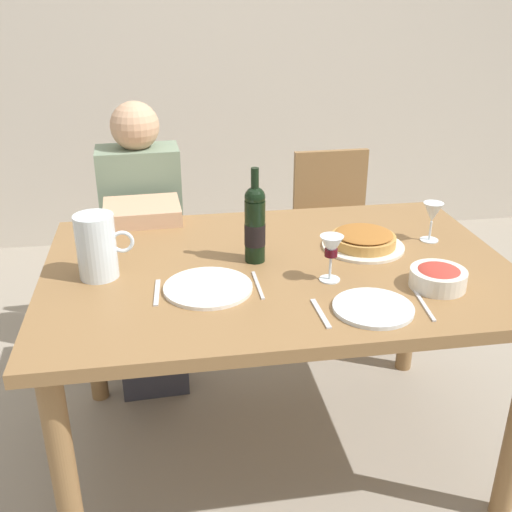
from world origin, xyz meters
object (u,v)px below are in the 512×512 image
at_px(wine_glass_right_diner, 331,249).
at_px(wine_glass_left_diner, 432,214).
at_px(chair_right, 334,232).
at_px(chair_left, 145,242).
at_px(baked_tart, 363,240).
at_px(water_pitcher, 97,250).
at_px(diner_left, 144,237).
at_px(dining_table, 278,289).
at_px(dinner_plate_left_setting, 208,288).
at_px(salad_bowl, 438,277).
at_px(wine_bottle, 255,224).
at_px(dinner_plate_right_setting, 373,308).

bearing_deg(wine_glass_right_diner, wine_glass_left_diner, 29.67).
bearing_deg(chair_right, chair_left, -2.61).
distance_m(baked_tart, chair_right, 0.84).
xyz_separation_m(water_pitcher, diner_left, (0.12, 0.65, -0.23)).
xyz_separation_m(wine_glass_right_diner, diner_left, (-0.58, 0.79, -0.25)).
bearing_deg(dining_table, dinner_plate_left_setting, -149.54).
bearing_deg(salad_bowl, wine_glass_right_diner, 162.51).
relative_size(dining_table, wine_bottle, 4.79).
xyz_separation_m(salad_bowl, wine_glass_left_diner, (0.13, 0.34, 0.07)).
distance_m(wine_bottle, chair_left, 1.01).
bearing_deg(wine_bottle, water_pitcher, -175.33).
distance_m(wine_bottle, salad_bowl, 0.58).
distance_m(baked_tart, dinner_plate_left_setting, 0.60).
bearing_deg(salad_bowl, dinner_plate_right_setting, -156.25).
bearing_deg(chair_left, dinner_plate_left_setting, 99.29).
bearing_deg(wine_glass_right_diner, dinner_plate_left_setting, -179.48).
height_order(water_pitcher, dinner_plate_left_setting, water_pitcher).
relative_size(dining_table, wine_glass_left_diner, 10.70).
relative_size(wine_glass_right_diner, dinner_plate_left_setting, 0.55).
relative_size(dinner_plate_right_setting, chair_left, 0.26).
distance_m(salad_bowl, wine_glass_left_diner, 0.37).
distance_m(wine_glass_right_diner, chair_left, 1.24).
relative_size(wine_glass_left_diner, chair_right, 0.16).
bearing_deg(dining_table, chair_right, 62.56).
bearing_deg(salad_bowl, baked_tart, 111.28).
xyz_separation_m(baked_tart, chair_right, (0.14, 0.78, -0.29)).
relative_size(wine_bottle, wine_glass_left_diner, 2.23).
xyz_separation_m(dining_table, wine_glass_right_diner, (0.13, -0.14, 0.20)).
height_order(baked_tart, diner_left, diner_left).
relative_size(chair_left, diner_left, 0.75).
bearing_deg(dining_table, baked_tart, 15.19).
relative_size(wine_bottle, dinner_plate_left_setting, 1.18).
xyz_separation_m(dinner_plate_right_setting, chair_left, (-0.65, 1.23, -0.27)).
bearing_deg(salad_bowl, wine_glass_left_diner, 69.67).
distance_m(dining_table, water_pitcher, 0.59).
xyz_separation_m(water_pitcher, dinner_plate_right_setting, (0.77, -0.34, -0.08)).
distance_m(dining_table, salad_bowl, 0.51).
height_order(wine_bottle, chair_right, wine_bottle).
height_order(wine_bottle, salad_bowl, wine_bottle).
bearing_deg(wine_glass_left_diner, dinner_plate_right_setting, -129.12).
relative_size(wine_bottle, dinner_plate_right_setting, 1.38).
bearing_deg(wine_glass_right_diner, wine_bottle, 138.87).
relative_size(wine_bottle, water_pitcher, 1.55).
bearing_deg(dining_table, wine_bottle, 151.04).
bearing_deg(chair_right, dining_table, 61.43).
distance_m(wine_glass_right_diner, dinner_plate_right_setting, 0.23).
bearing_deg(wine_bottle, dinner_plate_left_setting, -133.21).
distance_m(wine_glass_right_diner, diner_left, 1.01).
height_order(salad_bowl, wine_glass_left_diner, wine_glass_left_diner).
height_order(baked_tart, dinner_plate_right_setting, baked_tart).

